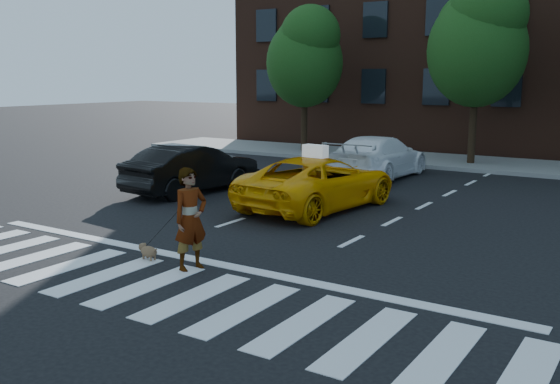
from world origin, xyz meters
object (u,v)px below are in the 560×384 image
object	(u,v)px
tree_left	(305,54)
dog	(148,251)
tree_mid	(478,38)
woman	(191,219)
taxi	(319,182)
white_suv	(378,157)
black_sedan	(192,168)

from	to	relation	value
tree_left	dog	bearing A→B (deg)	-69.66
tree_mid	woman	bearing A→B (deg)	-91.83
tree_left	dog	world-z (taller)	tree_left
tree_left	woman	distance (m)	17.72
tree_left	woman	world-z (taller)	tree_left
woman	dog	world-z (taller)	woman
tree_left	tree_mid	distance (m)	7.51
taxi	white_suv	world-z (taller)	white_suv
dog	tree_mid	bearing A→B (deg)	91.75
tree_left	white_suv	distance (m)	8.06
tree_mid	taxi	distance (m)	10.89
tree_left	dog	xyz separation A→B (m)	(5.89, -15.89, -4.26)
tree_mid	woman	size ratio (longest dim) A/B	3.83
woman	taxi	bearing A→B (deg)	21.47
black_sedan	woman	size ratio (longest dim) A/B	2.37
tree_left	black_sedan	bearing A→B (deg)	-78.87
tree_mid	taxi	size ratio (longest dim) A/B	1.43
white_suv	woman	bearing A→B (deg)	96.44
taxi	woman	world-z (taller)	woman
taxi	black_sedan	distance (m)	4.34
tree_mid	woman	world-z (taller)	tree_mid
tree_mid	dog	world-z (taller)	tree_mid
tree_left	white_suv	size ratio (longest dim) A/B	1.29
tree_left	tree_mid	bearing A→B (deg)	-0.00
tree_left	black_sedan	size ratio (longest dim) A/B	1.48
tree_mid	dog	distance (m)	16.64
tree_mid	black_sedan	world-z (taller)	tree_mid
taxi	white_suv	distance (m)	5.55
tree_mid	taxi	bearing A→B (deg)	-96.80
tree_left	dog	size ratio (longest dim) A/B	12.25
black_sedan	white_suv	size ratio (longest dim) A/B	0.88
black_sedan	tree_left	bearing A→B (deg)	-72.11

